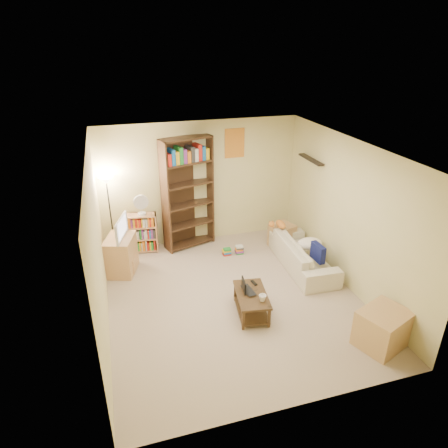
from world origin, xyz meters
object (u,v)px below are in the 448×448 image
at_px(sofa, 303,254).
at_px(end_cabinet, 383,328).
at_px(mug, 262,298).
at_px(short_bookshelf, 141,233).
at_px(coffee_table, 251,301).
at_px(tall_bookshelf, 188,191).
at_px(desk_fan, 141,204).
at_px(television, 118,228).
at_px(side_table, 282,236).
at_px(floor_lamp, 108,194).
at_px(tabby_cat, 279,224).
at_px(tv_stand, 121,255).
at_px(laptop, 251,290).

distance_m(sofa, end_cabinet, 2.22).
bearing_deg(mug, short_bookshelf, 118.79).
xyz_separation_m(coffee_table, tall_bookshelf, (-0.44, 2.51, 0.96)).
height_order(short_bookshelf, desk_fan, desk_fan).
bearing_deg(short_bookshelf, television, -115.07).
bearing_deg(coffee_table, tall_bookshelf, 108.55).
distance_m(sofa, desk_fan, 3.20).
bearing_deg(end_cabinet, desk_fan, 128.30).
relative_size(mug, television, 0.21).
bearing_deg(coffee_table, side_table, 63.04).
relative_size(desk_fan, end_cabinet, 0.65).
distance_m(television, floor_lamp, 0.80).
relative_size(tabby_cat, tv_stand, 0.59).
distance_m(tall_bookshelf, desk_fan, 0.94).
bearing_deg(end_cabinet, laptop, 139.98).
height_order(tall_bookshelf, floor_lamp, tall_bookshelf).
relative_size(coffee_table, desk_fan, 2.08).
distance_m(tv_stand, television, 0.54).
xyz_separation_m(short_bookshelf, side_table, (2.76, -0.61, -0.16)).
relative_size(television, desk_fan, 1.58).
distance_m(tabby_cat, short_bookshelf, 2.73).
distance_m(laptop, short_bookshelf, 2.82).
bearing_deg(television, sofa, -85.49).
bearing_deg(tall_bookshelf, side_table, -35.51).
bearing_deg(end_cabinet, floor_lamp, 133.20).
bearing_deg(floor_lamp, side_table, -10.43).
bearing_deg(desk_fan, television, -127.22).
xyz_separation_m(tall_bookshelf, desk_fan, (-0.92, -0.04, -0.15)).
relative_size(laptop, end_cabinet, 0.55).
bearing_deg(end_cabinet, short_bookshelf, 128.41).
distance_m(sofa, mug, 1.83).
height_order(sofa, desk_fan, desk_fan).
xyz_separation_m(tabby_cat, end_cabinet, (0.30, -2.91, -0.32)).
xyz_separation_m(mug, end_cabinet, (1.41, -0.95, -0.14)).
relative_size(coffee_table, end_cabinet, 1.35).
bearing_deg(tall_bookshelf, tabby_cat, -41.76).
bearing_deg(short_bookshelf, tabby_cat, -8.51).
bearing_deg(floor_lamp, television, -81.60).
relative_size(laptop, short_bookshelf, 0.45).
bearing_deg(end_cabinet, tabby_cat, 95.90).
height_order(laptop, short_bookshelf, short_bookshelf).
relative_size(laptop, floor_lamp, 0.22).
xyz_separation_m(mug, television, (-1.94, 2.05, 0.47)).
bearing_deg(laptop, sofa, -61.22).
bearing_deg(desk_fan, coffee_table, -61.00).
xyz_separation_m(desk_fan, side_table, (2.72, -0.57, -0.79)).
relative_size(floor_lamp, side_table, 3.34).
height_order(tabby_cat, laptop, tabby_cat).
height_order(tabby_cat, television, television).
xyz_separation_m(tabby_cat, desk_fan, (-2.57, 0.72, 0.44)).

